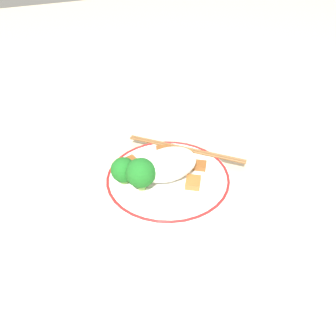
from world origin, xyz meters
name	(u,v)px	position (x,y,z in m)	size (l,w,h in m)	color
ground_plane	(168,183)	(0.00, 0.00, 0.00)	(3.00, 3.00, 0.00)	#C6B28E
plate	(168,179)	(0.00, 0.00, 0.01)	(0.22, 0.22, 0.02)	white
rice_mound	(170,164)	(0.00, 0.00, 0.04)	(0.11, 0.07, 0.06)	white
broccoli_back_left	(123,170)	(0.07, -0.02, 0.04)	(0.04, 0.04, 0.05)	#7FB756
broccoli_back_center	(141,173)	(0.05, 0.01, 0.05)	(0.05, 0.05, 0.06)	#7FB756
meat_near_front	(193,182)	(-0.03, 0.04, 0.02)	(0.04, 0.04, 0.01)	#995B28
meat_near_left	(164,151)	(-0.02, -0.07, 0.02)	(0.04, 0.04, 0.01)	brown
meat_near_right	(183,152)	(-0.06, -0.05, 0.02)	(0.03, 0.04, 0.01)	#9E6633
meat_near_back	(152,169)	(0.02, -0.02, 0.02)	(0.03, 0.03, 0.01)	#995B28
meat_on_rice_edge	(198,164)	(-0.06, 0.00, 0.02)	(0.03, 0.03, 0.01)	brown
meat_mid_left	(159,161)	(0.00, -0.04, 0.02)	(0.03, 0.03, 0.01)	#9E6633
meat_mid_right	(131,161)	(0.05, -0.06, 0.02)	(0.03, 0.03, 0.01)	brown
chopsticks	(186,149)	(-0.07, -0.06, 0.02)	(0.18, 0.18, 0.01)	brown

